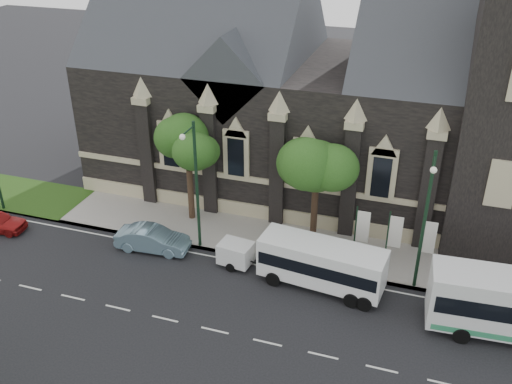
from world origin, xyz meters
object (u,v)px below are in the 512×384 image
at_px(tree_walk_left, 192,146).
at_px(sedan, 153,239).
at_px(shuttle_bus, 322,263).
at_px(banner_flag_center, 392,235).
at_px(street_lamp_mid, 195,181).
at_px(box_trailer, 236,253).
at_px(tree_walk_right, 321,162).
at_px(banner_flag_right, 426,240).
at_px(street_lamp_near, 425,216).
at_px(banner_flag_left, 360,229).

xyz_separation_m(tree_walk_left, sedan, (-1.05, -4.66, -4.93)).
bearing_deg(shuttle_bus, banner_flag_center, 47.97).
xyz_separation_m(street_lamp_mid, sedan, (-2.85, -1.05, -4.30)).
relative_size(shuttle_bus, box_trailer, 2.51).
height_order(tree_walk_right, tree_walk_left, tree_walk_right).
bearing_deg(banner_flag_center, shuttle_bus, -138.27).
distance_m(tree_walk_right, box_trailer, 7.93).
height_order(street_lamp_mid, box_trailer, street_lamp_mid).
height_order(tree_walk_left, box_trailer, tree_walk_left).
distance_m(banner_flag_center, sedan, 15.50).
xyz_separation_m(tree_walk_left, street_lamp_mid, (1.80, -3.61, -0.62)).
bearing_deg(street_lamp_mid, shuttle_bus, -9.10).
xyz_separation_m(street_lamp_mid, shuttle_bus, (8.60, -1.38, -3.44)).
height_order(banner_flag_center, banner_flag_right, same).
bearing_deg(tree_walk_right, banner_flag_right, -13.60).
bearing_deg(tree_walk_right, box_trailer, -132.49).
relative_size(tree_walk_left, banner_flag_center, 1.91).
distance_m(tree_walk_right, sedan, 12.17).
bearing_deg(street_lamp_near, sedan, -176.45).
distance_m(street_lamp_near, banner_flag_center, 3.74).
bearing_deg(banner_flag_left, tree_walk_left, 171.98).
relative_size(tree_walk_right, banner_flag_right, 1.95).
height_order(street_lamp_near, banner_flag_left, street_lamp_near).
bearing_deg(box_trailer, tree_walk_right, 54.39).
height_order(banner_flag_left, banner_flag_right, same).
distance_m(tree_walk_left, banner_flag_left, 12.66).
xyz_separation_m(street_lamp_near, banner_flag_right, (0.29, 1.91, -2.73)).
height_order(banner_flag_left, sedan, banner_flag_left).
bearing_deg(shuttle_bus, street_lamp_mid, 177.14).
bearing_deg(street_lamp_near, shuttle_bus, -165.68).
height_order(street_lamp_near, sedan, street_lamp_near).
bearing_deg(tree_walk_left, street_lamp_mid, -63.53).
distance_m(banner_flag_center, banner_flag_right, 2.00).
distance_m(tree_walk_right, tree_walk_left, 9.01).
height_order(street_lamp_near, shuttle_bus, street_lamp_near).
bearing_deg(street_lamp_mid, box_trailer, -18.02).
bearing_deg(shuttle_bus, banner_flag_left, 69.12).
height_order(box_trailer, sedan, sedan).
bearing_deg(shuttle_bus, tree_walk_right, 111.82).
relative_size(tree_walk_right, box_trailer, 2.54).
height_order(tree_walk_left, shuttle_bus, tree_walk_left).
xyz_separation_m(street_lamp_mid, box_trailer, (3.00, -0.98, -4.20)).
relative_size(street_lamp_near, box_trailer, 2.93).
bearing_deg(tree_walk_right, sedan, -155.12).
bearing_deg(box_trailer, shuttle_bus, 2.78).
distance_m(street_lamp_near, banner_flag_right, 3.34).
xyz_separation_m(street_lamp_mid, banner_flag_left, (10.29, 1.91, -2.73)).
height_order(street_lamp_near, box_trailer, street_lamp_near).
height_order(street_lamp_near, street_lamp_mid, same).
distance_m(banner_flag_right, sedan, 17.46).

